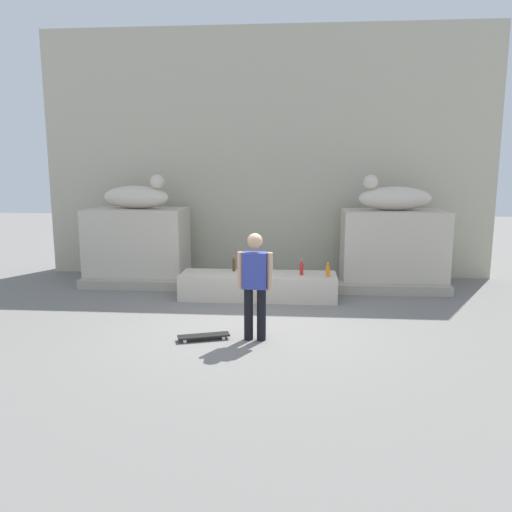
{
  "coord_description": "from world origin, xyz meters",
  "views": [
    {
      "loc": [
        0.78,
        -8.02,
        2.66
      ],
      "look_at": [
        0.06,
        0.73,
        1.1
      ],
      "focal_mm": 35.52,
      "sensor_mm": 36.0,
      "label": 1
    }
  ],
  "objects_px": {
    "statue_reclining_right": "(393,197)",
    "skater": "(255,282)",
    "skateboard": "(204,336)",
    "bottle_red": "(302,269)",
    "bottle_brown": "(234,265)",
    "statue_reclining_left": "(137,196)",
    "bottle_orange": "(328,271)"
  },
  "relations": [
    {
      "from": "skater",
      "to": "skateboard",
      "type": "relative_size",
      "value": 2.03
    },
    {
      "from": "statue_reclining_left",
      "to": "skater",
      "type": "distance_m",
      "value": 4.95
    },
    {
      "from": "bottle_red",
      "to": "skateboard",
      "type": "bearing_deg",
      "value": -120.91
    },
    {
      "from": "skateboard",
      "to": "statue_reclining_left",
      "type": "bearing_deg",
      "value": 100.99
    },
    {
      "from": "skater",
      "to": "bottle_brown",
      "type": "distance_m",
      "value": 2.83
    },
    {
      "from": "statue_reclining_left",
      "to": "bottle_brown",
      "type": "height_order",
      "value": "statue_reclining_left"
    },
    {
      "from": "skateboard",
      "to": "bottle_brown",
      "type": "distance_m",
      "value": 2.87
    },
    {
      "from": "statue_reclining_right",
      "to": "skater",
      "type": "bearing_deg",
      "value": 48.92
    },
    {
      "from": "bottle_red",
      "to": "skater",
      "type": "bearing_deg",
      "value": -106.42
    },
    {
      "from": "statue_reclining_right",
      "to": "bottle_red",
      "type": "bearing_deg",
      "value": 28.19
    },
    {
      "from": "statue_reclining_right",
      "to": "bottle_red",
      "type": "xyz_separation_m",
      "value": [
        -1.98,
        -1.32,
        -1.35
      ]
    },
    {
      "from": "statue_reclining_left",
      "to": "bottle_red",
      "type": "relative_size",
      "value": 5.41
    },
    {
      "from": "bottle_brown",
      "to": "bottle_red",
      "type": "bearing_deg",
      "value": -10.56
    },
    {
      "from": "statue_reclining_right",
      "to": "bottle_orange",
      "type": "relative_size",
      "value": 5.74
    },
    {
      "from": "skater",
      "to": "bottle_red",
      "type": "relative_size",
      "value": 5.38
    },
    {
      "from": "statue_reclining_left",
      "to": "bottle_orange",
      "type": "distance_m",
      "value": 4.69
    },
    {
      "from": "statue_reclining_right",
      "to": "skateboard",
      "type": "distance_m",
      "value": 5.56
    },
    {
      "from": "statue_reclining_right",
      "to": "bottle_orange",
      "type": "bearing_deg",
      "value": 39.31
    },
    {
      "from": "statue_reclining_left",
      "to": "statue_reclining_right",
      "type": "distance_m",
      "value": 5.72
    },
    {
      "from": "skater",
      "to": "skateboard",
      "type": "xyz_separation_m",
      "value": [
        -0.79,
        -0.07,
        -0.86
      ]
    },
    {
      "from": "statue_reclining_right",
      "to": "skater",
      "type": "xyz_separation_m",
      "value": [
        -2.71,
        -3.79,
        -1.07
      ]
    },
    {
      "from": "bottle_brown",
      "to": "statue_reclining_left",
      "type": "bearing_deg",
      "value": 155.57
    },
    {
      "from": "bottle_brown",
      "to": "statue_reclining_right",
      "type": "bearing_deg",
      "value": 17.44
    },
    {
      "from": "statue_reclining_left",
      "to": "statue_reclining_right",
      "type": "relative_size",
      "value": 1.02
    },
    {
      "from": "skateboard",
      "to": "bottle_red",
      "type": "relative_size",
      "value": 2.65
    },
    {
      "from": "skater",
      "to": "bottle_brown",
      "type": "bearing_deg",
      "value": 106.92
    },
    {
      "from": "bottle_red",
      "to": "bottle_brown",
      "type": "bearing_deg",
      "value": 169.44
    },
    {
      "from": "statue_reclining_left",
      "to": "bottle_red",
      "type": "bearing_deg",
      "value": -8.29
    },
    {
      "from": "statue_reclining_right",
      "to": "skater",
      "type": "relative_size",
      "value": 0.99
    },
    {
      "from": "statue_reclining_right",
      "to": "bottle_orange",
      "type": "xyz_separation_m",
      "value": [
        -1.47,
        -1.46,
        -1.36
      ]
    },
    {
      "from": "skateboard",
      "to": "statue_reclining_right",
      "type": "bearing_deg",
      "value": 29.02
    },
    {
      "from": "skater",
      "to": "bottle_red",
      "type": "bearing_deg",
      "value": 76.69
    }
  ]
}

